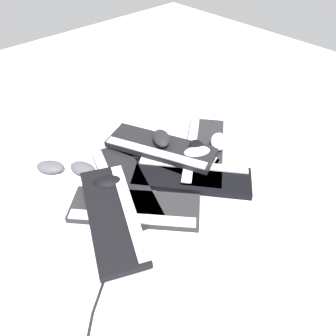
# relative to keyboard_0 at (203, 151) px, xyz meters

# --- Properties ---
(ground_plane) EXTENTS (3.20, 3.20, 0.00)m
(ground_plane) POSITION_rel_keyboard_0_xyz_m (-0.19, 0.04, -0.01)
(ground_plane) COLOR silver
(keyboard_0) EXTENTS (0.44, 0.39, 0.03)m
(keyboard_0) POSITION_rel_keyboard_0_xyz_m (0.00, 0.00, 0.00)
(keyboard_0) COLOR #232326
(keyboard_0) RESTS_ON ground
(keyboard_1) EXTENTS (0.28, 0.46, 0.03)m
(keyboard_1) POSITION_rel_keyboard_0_xyz_m (-0.14, 0.10, 0.00)
(keyboard_1) COLOR black
(keyboard_1) RESTS_ON ground
(keyboard_2) EXTENTS (0.29, 0.46, 0.03)m
(keyboard_2) POSITION_rel_keyboard_0_xyz_m (-0.36, 0.07, 0.00)
(keyboard_2) COLOR black
(keyboard_2) RESTS_ON ground
(keyboard_3) EXTENTS (0.40, 0.43, 0.03)m
(keyboard_3) POSITION_rel_keyboard_0_xyz_m (-0.40, -0.05, 0.00)
(keyboard_3) COLOR #232326
(keyboard_3) RESTS_ON ground
(keyboard_4) EXTENTS (0.39, 0.44, 0.03)m
(keyboard_4) POSITION_rel_keyboard_0_xyz_m (-0.15, -0.08, 0.00)
(keyboard_4) COLOR black
(keyboard_4) RESTS_ON ground
(keyboard_5) EXTENTS (0.32, 0.46, 0.03)m
(keyboard_5) POSITION_rel_keyboard_0_xyz_m (-0.49, -0.04, 0.03)
(keyboard_5) COLOR black
(keyboard_5) RESTS_ON keyboard_3
(keyboard_6) EXTENTS (0.31, 0.46, 0.03)m
(keyboard_6) POSITION_rel_keyboard_0_xyz_m (-0.14, 0.11, 0.03)
(keyboard_6) COLOR black
(keyboard_6) RESTS_ON keyboard_1
(mouse_0) EXTENTS (0.12, 0.13, 0.04)m
(mouse_0) POSITION_rel_keyboard_0_xyz_m (-0.51, 0.34, 0.01)
(mouse_0) COLOR #4C4C51
(mouse_0) RESTS_ON ground
(mouse_1) EXTENTS (0.10, 0.12, 0.04)m
(mouse_1) POSITION_rel_keyboard_0_xyz_m (-0.43, 0.24, 0.01)
(mouse_1) COLOR #4C4C51
(mouse_1) RESTS_ON ground
(mouse_2) EXTENTS (0.12, 0.12, 0.04)m
(mouse_2) POSITION_rel_keyboard_0_xyz_m (-0.04, 0.00, 0.04)
(mouse_2) COLOR black
(mouse_2) RESTS_ON keyboard_0
(mouse_3) EXTENTS (0.13, 0.12, 0.04)m
(mouse_3) POSITION_rel_keyboard_0_xyz_m (-0.42, 0.08, 0.04)
(mouse_3) COLOR black
(mouse_3) RESTS_ON keyboard_2
(mouse_4) EXTENTS (0.11, 0.13, 0.04)m
(mouse_4) POSITION_rel_keyboard_0_xyz_m (-0.13, 0.12, 0.07)
(mouse_4) COLOR black
(mouse_4) RESTS_ON keyboard_6
(mouse_5) EXTENTS (0.13, 0.12, 0.04)m
(mouse_5) POSITION_rel_keyboard_0_xyz_m (0.06, -0.03, 0.04)
(mouse_5) COLOR silver
(mouse_5) RESTS_ON keyboard_0
(mouse_6) EXTENTS (0.13, 0.11, 0.04)m
(mouse_6) POSITION_rel_keyboard_0_xyz_m (-0.06, -0.02, 0.04)
(mouse_6) COLOR #B7B7BC
(mouse_6) RESTS_ON keyboard_0
(cable_0) EXTENTS (0.48, 0.56, 0.01)m
(cable_0) POSITION_rel_keyboard_0_xyz_m (-0.66, -0.20, -0.01)
(cable_0) COLOR black
(cable_0) RESTS_ON ground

